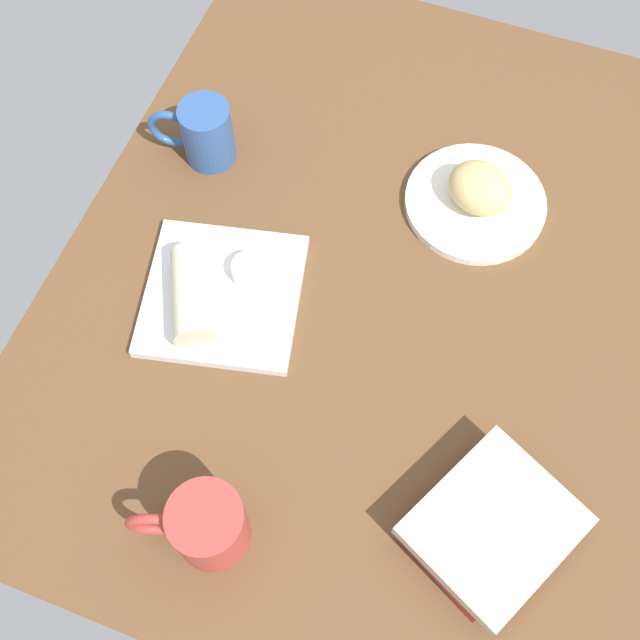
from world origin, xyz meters
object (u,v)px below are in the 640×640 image
Objects in this scene: square_plate at (223,295)px; sauce_cup at (251,271)px; round_plate at (475,203)px; breakfast_wrap at (195,295)px; book_stack at (490,528)px; second_mug at (204,133)px; scone_pastry at (480,188)px; coffee_mug at (205,525)px.

square_plate is 4.02× the size of sauce_cup.
round_plate is 35.26cm from sauce_cup.
book_stack is (15.53, 45.45, -1.88)cm from breakfast_wrap.
scone_pastry is at bearing 97.16° from second_mug.
second_mug reaches higher than square_plate.
sauce_cup reaches higher than round_plate.
breakfast_wrap is (3.11, -2.27, 3.87)cm from square_plate.
round_plate is 1.50× the size of coffee_mug.
coffee_mug reaches higher than breakfast_wrap.
coffee_mug is (27.51, 13.94, 0.52)cm from breakfast_wrap.
sauce_cup is at bearing 143.84° from square_plate.
square_plate is at bearing -46.53° from round_plate.
breakfast_wrap is at bearing -153.13° from coffee_mug.
book_stack is at bearing 53.58° from second_mug.
coffee_mug reaches higher than book_stack.
second_mug is (-18.32, -15.06, 2.11)cm from sauce_cup.
second_mug is at bearing -155.68° from coffee_mug.
sauce_cup is (23.57, -26.12, 2.36)cm from round_plate.
square_plate is 1.66× the size of second_mug.
book_stack is at bearing -45.93° from breakfast_wrap.
scone_pastry is at bearing 33.51° from round_plate.
second_mug is at bearing -82.74° from round_plate.
sauce_cup is 8.82cm from breakfast_wrap.
second_mug is (-22.21, -12.22, 4.37)cm from square_plate.
breakfast_wrap is (30.57, -31.24, 3.97)cm from round_plate.
round_plate is at bearing 133.47° from square_plate.
breakfast_wrap is at bearing -36.16° from square_plate.
second_mug is at bearing 84.38° from breakfast_wrap.
coffee_mug is at bearing -16.65° from scone_pastry.
round_plate is 41.76cm from second_mug.
coffee_mug reaches higher than square_plate.
square_plate is at bearing -46.65° from scone_pastry.
book_stack is (18.65, 43.17, 1.99)cm from square_plate.
second_mug is (-40.86, -55.39, 2.38)cm from book_stack.
breakfast_wrap is at bearing -108.87° from book_stack.
scone_pastry reaches higher than sauce_cup.
sauce_cup is at bearing -48.08° from scone_pastry.
scone_pastry is 40.07cm from square_plate.
round_plate is 48.29cm from book_stack.
sauce_cup is at bearing 26.78° from breakfast_wrap.
book_stack is at bearing 17.12° from round_plate.
second_mug reaches higher than round_plate.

